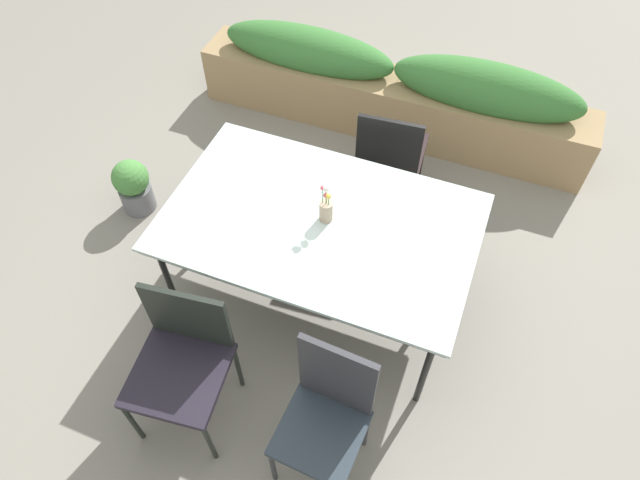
{
  "coord_description": "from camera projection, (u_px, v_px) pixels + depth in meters",
  "views": [
    {
      "loc": [
        0.74,
        -1.95,
        3.26
      ],
      "look_at": [
        -0.02,
        -0.03,
        0.6
      ],
      "focal_mm": 31.85,
      "sensor_mm": 36.0,
      "label": 1
    }
  ],
  "objects": [
    {
      "name": "chair_near_right",
      "position": [
        327.0,
        411.0,
        2.79
      ],
      "size": [
        0.44,
        0.44,
        0.99
      ],
      "rotation": [
        0.0,
        0.0,
        3.09
      ],
      "color": "#27313A",
      "rests_on": "ground"
    },
    {
      "name": "flower_vase",
      "position": [
        326.0,
        208.0,
        3.16
      ],
      "size": [
        0.08,
        0.08,
        0.27
      ],
      "color": "tan",
      "rests_on": "dining_table"
    },
    {
      "name": "planter_box",
      "position": [
        393.0,
        91.0,
        4.58
      ],
      "size": [
        3.22,
        0.44,
        0.8
      ],
      "color": "#9E7F56",
      "rests_on": "ground"
    },
    {
      "name": "chair_far_side",
      "position": [
        390.0,
        152.0,
        3.92
      ],
      "size": [
        0.49,
        0.49,
        0.93
      ],
      "rotation": [
        0.0,
        0.0,
        0.08
      ],
      "color": "black",
      "rests_on": "ground"
    },
    {
      "name": "chair_near_left",
      "position": [
        182.0,
        356.0,
        2.97
      ],
      "size": [
        0.54,
        0.54,
        0.92
      ],
      "rotation": [
        0.0,
        0.0,
        3.26
      ],
      "color": "black",
      "rests_on": "ground"
    },
    {
      "name": "potted_plant",
      "position": [
        133.0,
        186.0,
        4.15
      ],
      "size": [
        0.26,
        0.26,
        0.45
      ],
      "color": "slate",
      "rests_on": "ground"
    },
    {
      "name": "dining_table",
      "position": [
        320.0,
        225.0,
        3.26
      ],
      "size": [
        1.78,
        1.12,
        0.78
      ],
      "color": "#B2C6C1",
      "rests_on": "ground"
    },
    {
      "name": "ground_plane",
      "position": [
        323.0,
        292.0,
        3.85
      ],
      "size": [
        12.0,
        12.0,
        0.0
      ],
      "primitive_type": "plane",
      "color": "gray"
    }
  ]
}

